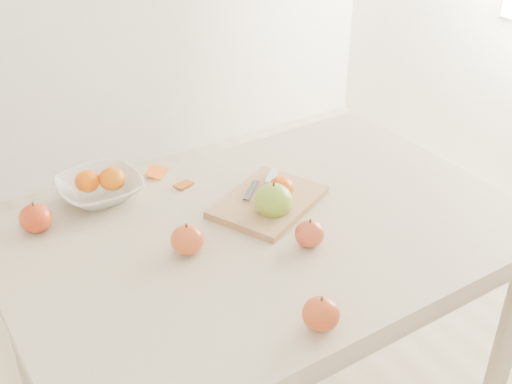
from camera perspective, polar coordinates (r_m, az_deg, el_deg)
table at (r=1.56m, az=1.00°, el=-6.11°), size 1.20×0.80×0.75m
cutting_board at (r=1.58m, az=1.10°, el=-0.88°), size 0.33×0.29×0.02m
board_tangerine at (r=1.57m, az=2.23°, el=0.40°), size 0.06×0.06×0.05m
fruit_bowl at (r=1.65m, az=-13.72°, el=0.29°), size 0.21×0.21×0.05m
bowl_tangerine_near at (r=1.64m, az=-14.76°, el=0.95°), size 0.06×0.06×0.06m
bowl_tangerine_far at (r=1.63m, az=-12.67°, el=1.16°), size 0.07×0.07×0.06m
orange_peel_a at (r=1.73m, az=-8.83°, el=1.61°), size 0.07×0.07×0.01m
orange_peel_b at (r=1.67m, az=-6.46°, el=0.60°), size 0.05×0.04×0.01m
paring_knife at (r=1.64m, az=1.09°, el=1.17°), size 0.15×0.10×0.01m
apple_green at (r=1.52m, az=1.57°, el=-0.79°), size 0.09×0.09×0.08m
apple_red_b at (r=1.41m, az=-6.13°, el=-4.23°), size 0.07×0.07×0.07m
apple_red_e at (r=1.43m, az=4.78°, el=-3.71°), size 0.07×0.07×0.06m
apple_red_c at (r=1.22m, az=5.80°, el=-10.73°), size 0.07×0.07×0.06m
apple_red_a at (r=1.56m, az=-18.99°, el=-2.20°), size 0.08×0.08×0.07m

